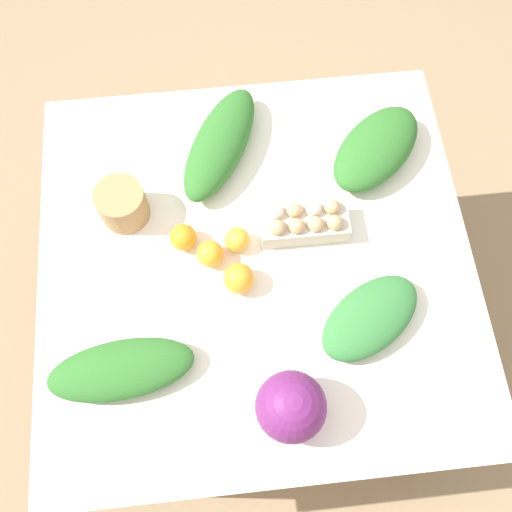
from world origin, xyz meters
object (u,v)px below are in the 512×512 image
egg_carton (304,222)px  orange_1 (183,237)px  greens_bunch_dandelion (370,318)px  greens_bunch_scallion (376,148)px  greens_bunch_kale (220,144)px  paper_bag (122,204)px  cabbage_purple (291,407)px  orange_3 (237,240)px  greens_bunch_chard (121,370)px  orange_2 (210,254)px  orange_0 (239,278)px

egg_carton → orange_1: bearing=-178.3°
greens_bunch_dandelion → greens_bunch_scallion: greens_bunch_scallion is taller
greens_bunch_kale → greens_bunch_scallion: greens_bunch_scallion is taller
paper_bag → greens_bunch_dandelion: bearing=-31.7°
cabbage_purple → orange_1: (-0.21, 0.45, -0.04)m
greens_bunch_dandelion → greens_bunch_scallion: (0.10, 0.46, 0.01)m
paper_bag → orange_3: paper_bag is taller
greens_bunch_chard → greens_bunch_dandelion: (0.59, 0.06, 0.00)m
greens_bunch_dandelion → greens_bunch_kale: bearing=121.5°
orange_3 → greens_bunch_scallion: bearing=29.1°
orange_2 → orange_1: bearing=141.1°
greens_bunch_chard → orange_3: 0.42m
paper_bag → orange_2: bearing=-35.7°
greens_bunch_chard → orange_3: greens_bunch_chard is taller
greens_bunch_scallion → greens_bunch_kale: bearing=171.8°
paper_bag → orange_3: (0.28, -0.12, -0.02)m
paper_bag → greens_bunch_scallion: 0.68m
greens_bunch_chard → greens_bunch_kale: bearing=64.5°
egg_carton → orange_3: size_ratio=3.51×
greens_bunch_scallion → orange_1: 0.57m
greens_bunch_chard → greens_bunch_dandelion: 0.60m
greens_bunch_kale → orange_0: bearing=-87.9°
cabbage_purple → greens_bunch_scallion: bearing=64.1°
egg_carton → greens_bunch_kale: (-0.19, 0.25, 0.00)m
cabbage_purple → greens_bunch_scallion: cabbage_purple is taller
greens_bunch_dandelion → orange_1: greens_bunch_dandelion is taller
cabbage_purple → orange_3: cabbage_purple is taller
paper_bag → orange_2: paper_bag is taller
greens_bunch_dandelion → greens_bunch_kale: greens_bunch_kale is taller
orange_0 → orange_2: (-0.07, 0.07, -0.00)m
orange_0 → orange_1: 0.18m
greens_bunch_dandelion → orange_0: bearing=156.6°
egg_carton → greens_bunch_dandelion: (0.12, -0.26, -0.01)m
greens_bunch_kale → egg_carton: bearing=-52.7°
paper_bag → greens_bunch_scallion: (0.68, 0.10, -0.00)m
greens_bunch_kale → orange_3: (0.02, -0.28, -0.01)m
paper_bag → orange_0: (0.28, -0.23, -0.01)m
egg_carton → paper_bag: paper_bag is taller
orange_0 → orange_1: bearing=135.7°
greens_bunch_chard → orange_1: 0.36m
greens_bunch_scallion → orange_2: bearing=-151.6°
greens_bunch_scallion → orange_1: bearing=-159.3°
greens_bunch_chard → orange_1: bearing=63.1°
greens_bunch_chard → greens_bunch_kale: size_ratio=0.91×
orange_2 → cabbage_purple: bearing=-69.3°
greens_bunch_chard → orange_1: (0.16, 0.32, -0.00)m
greens_bunch_dandelion → orange_2: greens_bunch_dandelion is taller
egg_carton → greens_bunch_kale: greens_bunch_kale is taller
cabbage_purple → egg_carton: size_ratio=0.70×
greens_bunch_chard → greens_bunch_scallion: (0.69, 0.52, 0.01)m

